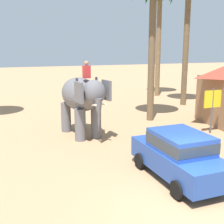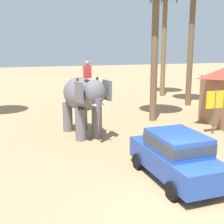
% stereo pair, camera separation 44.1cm
% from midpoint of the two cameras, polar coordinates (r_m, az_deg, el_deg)
% --- Properties ---
extents(ground_plane, '(120.00, 120.00, 0.00)m').
position_cam_midpoint_polar(ground_plane, '(9.48, 14.72, -17.21)').
color(ground_plane, tan).
extents(car_sedan_foreground, '(1.98, 4.15, 1.70)m').
position_cam_midpoint_polar(car_sedan_foreground, '(10.88, 13.03, -7.75)').
color(car_sedan_foreground, '#23479E').
rests_on(car_sedan_foreground, ground).
extents(elephant_with_mahout, '(2.17, 4.00, 3.88)m').
position_cam_midpoint_polar(elephant_with_mahout, '(15.55, -4.63, 2.67)').
color(elephant_with_mahout, slate).
rests_on(elephant_with_mahout, ground).
extents(signboard_yellow, '(1.00, 0.10, 2.40)m').
position_cam_midpoint_polar(signboard_yellow, '(16.75, 19.36, 1.66)').
color(signboard_yellow, '#4C4C51').
rests_on(signboard_yellow, ground).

